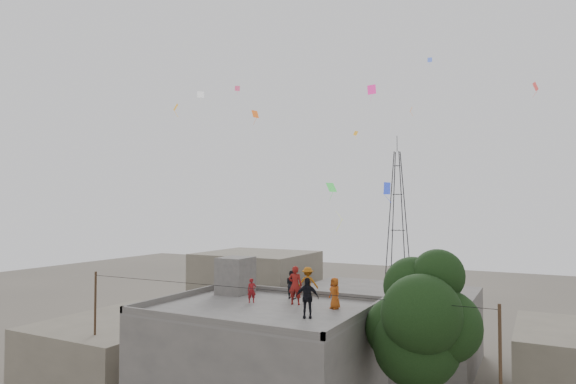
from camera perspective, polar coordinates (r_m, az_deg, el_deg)
name	(u,v)px	position (r m, az deg, el deg)	size (l,w,h in m)	color
main_building	(261,372)	(24.32, -3.25, -20.56)	(10.00, 8.00, 6.10)	#53514E
parapet	(261,304)	(23.50, -3.24, -13.15)	(10.00, 8.00, 0.30)	#53514E
stair_head_box	(235,275)	(27.22, -6.24, -9.79)	(1.60, 1.80, 2.00)	#53514E
neighbor_west	(124,352)	(32.76, -18.86, -17.46)	(8.00, 10.00, 4.00)	#645D4F
neighbor_north	(386,325)	(36.15, 11.55, -15.22)	(12.00, 9.00, 5.00)	#53514E
neighbor_northwest	(257,293)	(42.55, -3.73, -11.87)	(9.00, 8.00, 7.00)	#645D4F
tree	(421,322)	(21.38, 15.44, -14.60)	(4.90, 4.60, 9.10)	black
utility_line	(256,365)	(22.81, -3.82, -19.78)	(20.12, 0.62, 7.40)	black
transmission_tower	(398,223)	(61.87, 12.87, -3.55)	(2.97, 2.97, 20.01)	black
person_red_adult	(295,285)	(24.01, 0.86, -10.99)	(0.69, 0.45, 1.89)	maroon
person_orange_child	(335,293)	(23.17, 5.57, -11.85)	(0.71, 0.46, 1.46)	#9D4412
person_dark_child	(292,285)	(25.59, 0.45, -10.92)	(0.71, 0.55, 1.45)	black
person_dark_adult	(307,298)	(21.21, 2.26, -12.40)	(1.01, 0.42, 1.73)	black
person_orange_adult	(308,283)	(25.40, 2.36, -10.74)	(1.08, 0.62, 1.67)	#9C5711
person_red_child	(252,290)	(24.62, -4.32, -11.56)	(0.44, 0.29, 1.20)	maroon
kites	(335,123)	(29.27, 5.58, 8.17)	(21.64, 18.06, 12.02)	#DB5917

